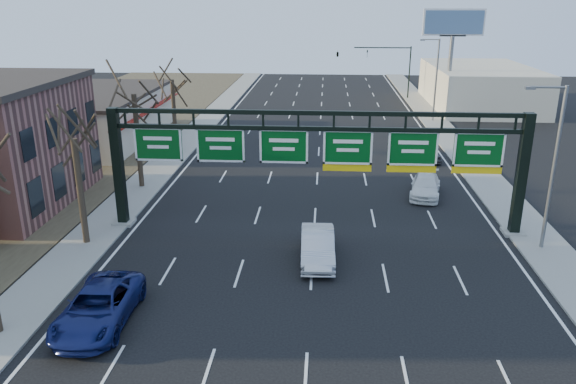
# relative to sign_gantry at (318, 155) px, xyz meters

# --- Properties ---
(ground) EXTENTS (160.00, 160.00, 0.00)m
(ground) POSITION_rel_sign_gantry_xyz_m (-0.16, -8.00, -4.63)
(ground) COLOR black
(ground) RESTS_ON ground
(sidewalk_left) EXTENTS (3.00, 120.00, 0.12)m
(sidewalk_left) POSITION_rel_sign_gantry_xyz_m (-12.96, 12.00, -4.57)
(sidewalk_left) COLOR gray
(sidewalk_left) RESTS_ON ground
(sidewalk_right) EXTENTS (3.00, 120.00, 0.12)m
(sidewalk_right) POSITION_rel_sign_gantry_xyz_m (12.64, 12.00, -4.57)
(sidewalk_right) COLOR gray
(sidewalk_right) RESTS_ON ground
(dirt_strip_left) EXTENTS (21.00, 120.00, 0.06)m
(dirt_strip_left) POSITION_rel_sign_gantry_xyz_m (-25.16, 12.00, -4.60)
(dirt_strip_left) COLOR #473D2B
(dirt_strip_left) RESTS_ON ground
(lane_markings) EXTENTS (21.60, 120.00, 0.01)m
(lane_markings) POSITION_rel_sign_gantry_xyz_m (-0.16, 12.00, -4.62)
(lane_markings) COLOR white
(lane_markings) RESTS_ON ground
(sign_gantry) EXTENTS (24.60, 1.20, 7.20)m
(sign_gantry) POSITION_rel_sign_gantry_xyz_m (0.00, 0.00, 0.00)
(sign_gantry) COLOR black
(sign_gantry) RESTS_ON ground
(cream_strip) EXTENTS (10.90, 18.40, 4.70)m
(cream_strip) POSITION_rel_sign_gantry_xyz_m (-21.64, 21.00, -2.27)
(cream_strip) COLOR beige
(cream_strip) RESTS_ON ground
(building_right_distant) EXTENTS (12.00, 20.00, 5.00)m
(building_right_distant) POSITION_rel_sign_gantry_xyz_m (19.84, 42.00, -2.13)
(building_right_distant) COLOR beige
(building_right_distant) RESTS_ON ground
(tree_gantry) EXTENTS (3.60, 3.60, 8.48)m
(tree_gantry) POSITION_rel_sign_gantry_xyz_m (-12.96, -3.00, 2.48)
(tree_gantry) COLOR #32271C
(tree_gantry) RESTS_ON sidewalk_left
(tree_mid) EXTENTS (3.60, 3.60, 9.24)m
(tree_mid) POSITION_rel_sign_gantry_xyz_m (-12.96, 7.00, 3.23)
(tree_mid) COLOR #32271C
(tree_mid) RESTS_ON sidewalk_left
(tree_far) EXTENTS (3.60, 3.60, 8.86)m
(tree_far) POSITION_rel_sign_gantry_xyz_m (-12.96, 17.00, 2.86)
(tree_far) COLOR #32271C
(tree_far) RESTS_ON sidewalk_left
(streetlight_near) EXTENTS (2.15, 0.22, 9.00)m
(streetlight_near) POSITION_rel_sign_gantry_xyz_m (12.31, -2.00, 0.45)
(streetlight_near) COLOR slate
(streetlight_near) RESTS_ON sidewalk_right
(streetlight_far) EXTENTS (2.15, 0.22, 9.00)m
(streetlight_far) POSITION_rel_sign_gantry_xyz_m (12.31, 32.00, 0.45)
(streetlight_far) COLOR slate
(streetlight_far) RESTS_ON sidewalk_right
(billboard_right) EXTENTS (7.00, 0.50, 12.00)m
(billboard_right) POSITION_rel_sign_gantry_xyz_m (14.84, 36.98, 4.43)
(billboard_right) COLOR slate
(billboard_right) RESTS_ON ground
(traffic_signal_mast) EXTENTS (10.16, 0.54, 7.00)m
(traffic_signal_mast) POSITION_rel_sign_gantry_xyz_m (5.53, 47.00, 0.87)
(traffic_signal_mast) COLOR black
(traffic_signal_mast) RESTS_ON ground
(car_blue_suv) EXTENTS (2.72, 5.76, 1.59)m
(car_blue_suv) POSITION_rel_sign_gantry_xyz_m (-9.05, -10.97, -3.83)
(car_blue_suv) COLOR navy
(car_blue_suv) RESTS_ON ground
(car_silver_sedan) EXTENTS (1.89, 4.98, 1.62)m
(car_silver_sedan) POSITION_rel_sign_gantry_xyz_m (0.10, -4.28, -3.82)
(car_silver_sedan) COLOR silver
(car_silver_sedan) RESTS_ON ground
(car_white_wagon) EXTENTS (2.87, 5.09, 1.39)m
(car_white_wagon) POSITION_rel_sign_gantry_xyz_m (7.46, 6.55, -3.93)
(car_white_wagon) COLOR white
(car_white_wagon) RESTS_ON ground
(car_grey_far) EXTENTS (2.19, 4.68, 1.55)m
(car_grey_far) POSITION_rel_sign_gantry_xyz_m (9.07, 16.00, -3.85)
(car_grey_far) COLOR #3E4043
(car_grey_far) RESTS_ON ground
(car_silver_distant) EXTENTS (1.62, 4.37, 1.43)m
(car_silver_distant) POSITION_rel_sign_gantry_xyz_m (-4.12, 20.87, -3.92)
(car_silver_distant) COLOR #B2B1B6
(car_silver_distant) RESTS_ON ground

